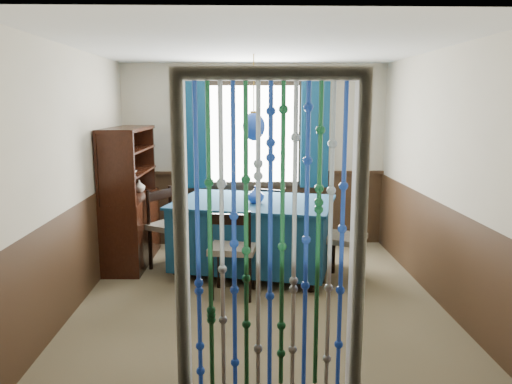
{
  "coord_description": "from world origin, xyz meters",
  "views": [
    {
      "loc": [
        -0.17,
        -4.87,
        1.97
      ],
      "look_at": [
        -0.02,
        0.53,
        1.01
      ],
      "focal_mm": 35.0,
      "sensor_mm": 36.0,
      "label": 1
    }
  ],
  "objects_px": {
    "chair_near": "(233,250)",
    "pendant_lamp": "(254,126)",
    "dining_table": "(254,232)",
    "bowl_shelf": "(128,173)",
    "chair_right": "(347,239)",
    "vase_table": "(256,195)",
    "sideboard": "(131,216)",
    "vase_sideboard": "(139,185)",
    "chair_left": "(171,226)",
    "chair_far": "(267,220)"
  },
  "relations": [
    {
      "from": "chair_near",
      "to": "pendant_lamp",
      "type": "relative_size",
      "value": 0.99
    },
    {
      "from": "dining_table",
      "to": "bowl_shelf",
      "type": "height_order",
      "value": "bowl_shelf"
    },
    {
      "from": "pendant_lamp",
      "to": "chair_right",
      "type": "bearing_deg",
      "value": -17.05
    },
    {
      "from": "vase_table",
      "to": "bowl_shelf",
      "type": "relative_size",
      "value": 0.88
    },
    {
      "from": "dining_table",
      "to": "sideboard",
      "type": "height_order",
      "value": "sideboard"
    },
    {
      "from": "dining_table",
      "to": "sideboard",
      "type": "xyz_separation_m",
      "value": [
        -1.52,
        0.44,
        0.1
      ]
    },
    {
      "from": "chair_near",
      "to": "pendant_lamp",
      "type": "height_order",
      "value": "pendant_lamp"
    },
    {
      "from": "chair_near",
      "to": "vase_sideboard",
      "type": "xyz_separation_m",
      "value": [
        -1.23,
        1.45,
        0.43
      ]
    },
    {
      "from": "chair_left",
      "to": "bowl_shelf",
      "type": "xyz_separation_m",
      "value": [
        -0.46,
        -0.1,
        0.67
      ]
    },
    {
      "from": "chair_left",
      "to": "chair_far",
      "type": "bearing_deg",
      "value": 143.41
    },
    {
      "from": "chair_far",
      "to": "chair_left",
      "type": "bearing_deg",
      "value": 45.04
    },
    {
      "from": "chair_near",
      "to": "sideboard",
      "type": "relative_size",
      "value": 0.56
    },
    {
      "from": "chair_right",
      "to": "vase_sideboard",
      "type": "bearing_deg",
      "value": 95.33
    },
    {
      "from": "chair_near",
      "to": "vase_sideboard",
      "type": "relative_size",
      "value": 5.41
    },
    {
      "from": "vase_table",
      "to": "bowl_shelf",
      "type": "xyz_separation_m",
      "value": [
        -1.48,
        0.27,
        0.22
      ]
    },
    {
      "from": "chair_left",
      "to": "chair_near",
      "type": "bearing_deg",
      "value": 71.09
    },
    {
      "from": "chair_left",
      "to": "vase_sideboard",
      "type": "relative_size",
      "value": 5.57
    },
    {
      "from": "chair_right",
      "to": "dining_table",
      "type": "bearing_deg",
      "value": 101.07
    },
    {
      "from": "dining_table",
      "to": "pendant_lamp",
      "type": "bearing_deg",
      "value": -78.65
    },
    {
      "from": "dining_table",
      "to": "vase_table",
      "type": "distance_m",
      "value": 0.48
    },
    {
      "from": "chair_left",
      "to": "vase_sideboard",
      "type": "distance_m",
      "value": 0.79
    },
    {
      "from": "chair_near",
      "to": "vase_table",
      "type": "distance_m",
      "value": 0.78
    },
    {
      "from": "sideboard",
      "to": "bowl_shelf",
      "type": "xyz_separation_m",
      "value": [
        0.06,
        -0.3,
        0.59
      ]
    },
    {
      "from": "chair_left",
      "to": "chair_right",
      "type": "distance_m",
      "value": 2.1
    },
    {
      "from": "dining_table",
      "to": "chair_left",
      "type": "height_order",
      "value": "chair_left"
    },
    {
      "from": "chair_left",
      "to": "sideboard",
      "type": "distance_m",
      "value": 0.57
    },
    {
      "from": "sideboard",
      "to": "bowl_shelf",
      "type": "height_order",
      "value": "sideboard"
    },
    {
      "from": "chair_far",
      "to": "chair_right",
      "type": "xyz_separation_m",
      "value": [
        0.83,
        -1.01,
        0.02
      ]
    },
    {
      "from": "vase_table",
      "to": "vase_sideboard",
      "type": "xyz_separation_m",
      "value": [
        -1.48,
        0.86,
        -0.02
      ]
    },
    {
      "from": "dining_table",
      "to": "chair_near",
      "type": "bearing_deg",
      "value": -93.1
    },
    {
      "from": "sideboard",
      "to": "bowl_shelf",
      "type": "bearing_deg",
      "value": -77.31
    },
    {
      "from": "chair_right",
      "to": "vase_sideboard",
      "type": "distance_m",
      "value": 2.73
    },
    {
      "from": "dining_table",
      "to": "chair_right",
      "type": "xyz_separation_m",
      "value": [
        1.02,
        -0.31,
        -0.01
      ]
    },
    {
      "from": "chair_right",
      "to": "vase_sideboard",
      "type": "xyz_separation_m",
      "value": [
        -2.48,
        1.04,
        0.44
      ]
    },
    {
      "from": "chair_left",
      "to": "chair_right",
      "type": "xyz_separation_m",
      "value": [
        2.02,
        -0.55,
        -0.03
      ]
    },
    {
      "from": "pendant_lamp",
      "to": "vase_table",
      "type": "distance_m",
      "value": 0.78
    },
    {
      "from": "chair_left",
      "to": "chair_right",
      "type": "height_order",
      "value": "chair_left"
    },
    {
      "from": "chair_far",
      "to": "chair_right",
      "type": "bearing_deg",
      "value": 153.5
    },
    {
      "from": "chair_far",
      "to": "vase_table",
      "type": "height_order",
      "value": "vase_table"
    },
    {
      "from": "pendant_lamp",
      "to": "sideboard",
      "type": "bearing_deg",
      "value": 163.76
    },
    {
      "from": "chair_near",
      "to": "dining_table",
      "type": "bearing_deg",
      "value": 80.93
    },
    {
      "from": "chair_right",
      "to": "sideboard",
      "type": "distance_m",
      "value": 2.66
    },
    {
      "from": "chair_left",
      "to": "bowl_shelf",
      "type": "distance_m",
      "value": 0.81
    },
    {
      "from": "chair_near",
      "to": "chair_left",
      "type": "relative_size",
      "value": 0.97
    },
    {
      "from": "pendant_lamp",
      "to": "chair_near",
      "type": "bearing_deg",
      "value": -108.03
    },
    {
      "from": "chair_right",
      "to": "sideboard",
      "type": "relative_size",
      "value": 0.54
    },
    {
      "from": "chair_near",
      "to": "vase_sideboard",
      "type": "distance_m",
      "value": 1.95
    },
    {
      "from": "chair_right",
      "to": "vase_sideboard",
      "type": "relative_size",
      "value": 5.27
    },
    {
      "from": "vase_sideboard",
      "to": "chair_right",
      "type": "bearing_deg",
      "value": -22.79
    },
    {
      "from": "chair_left",
      "to": "bowl_shelf",
      "type": "bearing_deg",
      "value": -45.92
    }
  ]
}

